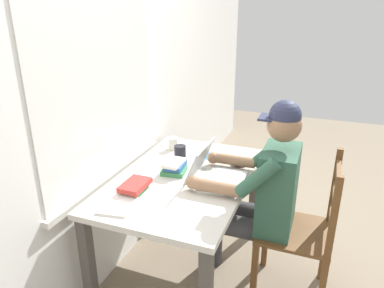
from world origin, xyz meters
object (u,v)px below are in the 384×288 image
coffee_mug_white (173,143)px  coffee_mug_dark (180,152)px  computer_mouse (239,163)px  book_stack_main (174,167)px  seated_person (260,190)px  book_stack_side (135,186)px  laptop (214,173)px  desk (184,190)px  wooden_chair (304,231)px  landscape_photo_print (208,156)px

coffee_mug_white → coffee_mug_dark: size_ratio=0.93×
computer_mouse → book_stack_main: size_ratio=0.54×
seated_person → book_stack_side: 0.74m
laptop → book_stack_side: bearing=127.6°
coffee_mug_dark → coffee_mug_white: bearing=38.6°
seated_person → coffee_mug_white: size_ratio=11.26×
desk → wooden_chair: bearing=-86.5°
seated_person → book_stack_main: bearing=91.3°
seated_person → computer_mouse: 0.31m
seated_person → landscape_photo_print: seated_person is taller
wooden_chair → book_stack_side: (-0.32, 0.94, 0.28)m
desk → coffee_mug_dark: coffee_mug_dark is taller
laptop → seated_person: bearing=-84.5°
desk → coffee_mug_white: bearing=31.9°
seated_person → landscape_photo_print: (0.32, 0.43, 0.03)m
desk → coffee_mug_dark: bearing=27.2°
wooden_chair → computer_mouse: size_ratio=9.37×
desk → coffee_mug_dark: size_ratio=10.38×
wooden_chair → book_stack_side: 1.03m
book_stack_side → landscape_photo_print: 0.68m
laptop → coffee_mug_white: laptop is taller
coffee_mug_dark → book_stack_main: bearing=-166.9°
coffee_mug_dark → wooden_chair: bearing=-102.9°
book_stack_side → landscape_photo_print: bearing=-19.8°
seated_person → laptop: 0.29m
desk → seated_person: 0.48m
book_stack_main → book_stack_side: size_ratio=0.95×
book_stack_main → book_stack_side: bearing=160.0°
desk → landscape_photo_print: size_ratio=9.49×
computer_mouse → coffee_mug_white: bearing=78.5°
seated_person → wooden_chair: 0.36m
computer_mouse → desk: bearing=135.6°
wooden_chair → coffee_mug_white: size_ratio=8.50×
wooden_chair → laptop: 0.63m
desk → computer_mouse: bearing=-44.4°
seated_person → coffee_mug_white: 0.80m
laptop → landscape_photo_print: size_ratio=2.54×
seated_person → coffee_mug_dark: bearing=71.4°
wooden_chair → laptop: size_ratio=2.84×
computer_mouse → book_stack_main: (-0.26, 0.36, 0.02)m
laptop → coffee_mug_dark: bearing=54.5°
wooden_chair → coffee_mug_white: bearing=70.6°
desk → seated_person: (0.05, -0.47, 0.07)m
computer_mouse → seated_person: bearing=-142.5°
laptop → coffee_mug_dark: size_ratio=2.78×
desk → coffee_mug_dark: 0.31m
seated_person → coffee_mug_white: bearing=63.9°
computer_mouse → landscape_photo_print: (0.07, 0.24, -0.02)m
wooden_chair → landscape_photo_print: bearing=65.8°
desk → coffee_mug_white: size_ratio=11.19×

